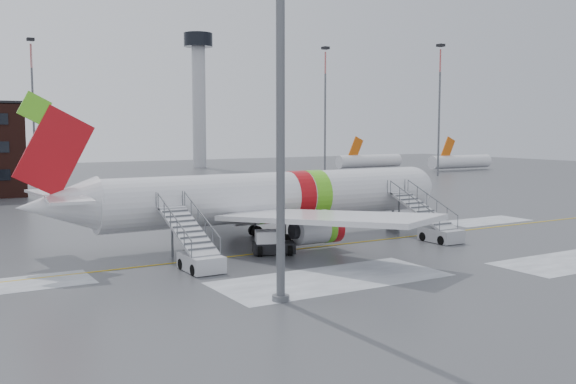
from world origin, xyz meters
TOP-DOWN VIEW (x-y plane):
  - ground at (0.00, 0.00)m, footprint 260.00×260.00m
  - airliner at (-3.30, 3.19)m, footprint 35.03×32.97m
  - airstair_fwd at (8.35, -3.35)m, footprint 2.05×7.70m
  - airstair_aft at (-11.75, -3.35)m, footprint 2.05×7.70m
  - pushback_tug at (-5.43, -1.64)m, footprint 3.32×2.96m
  - light_mast_near at (-10.98, -12.61)m, footprint 1.20×1.20m
  - control_tower at (30.00, 95.00)m, footprint 6.40×6.40m
  - light_mast_far_ne at (42.00, 62.00)m, footprint 1.20×1.20m
  - light_mast_far_n at (-8.00, 78.00)m, footprint 1.20×1.20m
  - light_mast_far_e at (58.00, 48.00)m, footprint 1.20×1.20m
  - distant_aircraft at (62.50, 64.00)m, footprint 35.00×18.00m

SIDE VIEW (x-z plane):
  - ground at x=0.00m, z-range 0.00..0.00m
  - distant_aircraft at x=62.50m, z-range -4.00..4.00m
  - pushback_tug at x=-5.43m, z-range -0.10..1.58m
  - airstair_fwd at x=8.35m, z-range -0.68..2.81m
  - airstair_aft at x=-11.75m, z-range -0.68..2.81m
  - airliner at x=-3.30m, z-range -2.17..9.01m
  - light_mast_near at x=-10.98m, z-range 0.44..25.85m
  - light_mast_far_ne at x=42.00m, z-range 1.71..25.96m
  - light_mast_far_n at x=-8.00m, z-range 1.71..25.96m
  - light_mast_far_e at x=58.00m, z-range 1.71..25.96m
  - control_tower at x=30.00m, z-range 3.75..33.75m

